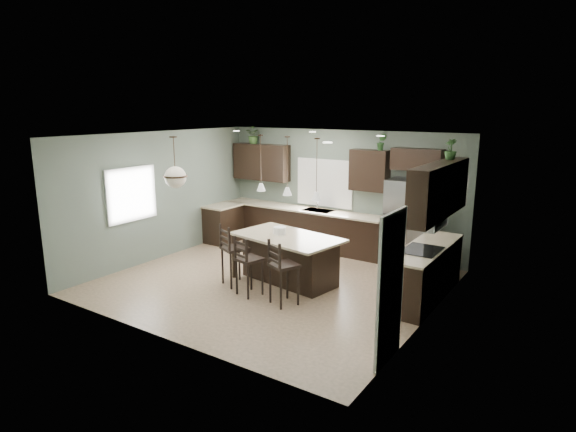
# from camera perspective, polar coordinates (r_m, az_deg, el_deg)

# --- Properties ---
(ground) EXTENTS (6.00, 6.00, 0.00)m
(ground) POSITION_cam_1_polar(r_m,az_deg,el_deg) (9.38, -1.88, -7.85)
(ground) COLOR #9E8466
(ground) RESTS_ON ground
(pantry_door) EXTENTS (0.04, 0.82, 2.04)m
(pantry_door) POSITION_cam_1_polar(r_m,az_deg,el_deg) (6.40, 12.04, -8.41)
(pantry_door) COLOR white
(pantry_door) RESTS_ON ground
(window_back) EXTENTS (1.35, 0.02, 1.00)m
(window_back) POSITION_cam_1_polar(r_m,az_deg,el_deg) (11.44, 4.38, 3.94)
(window_back) COLOR white
(window_back) RESTS_ON room_shell
(window_left) EXTENTS (0.02, 1.10, 1.00)m
(window_left) POSITION_cam_1_polar(r_m,az_deg,el_deg) (10.42, -18.10, 2.46)
(window_left) COLOR white
(window_left) RESTS_ON room_shell
(left_return_cabs) EXTENTS (0.60, 0.90, 0.90)m
(left_return_cabs) POSITION_cam_1_polar(r_m,az_deg,el_deg) (12.13, -7.67, -0.93)
(left_return_cabs) COLOR black
(left_return_cabs) RESTS_ON ground
(left_return_countertop) EXTENTS (0.66, 0.96, 0.04)m
(left_return_countertop) POSITION_cam_1_polar(r_m,az_deg,el_deg) (12.01, -7.66, 1.23)
(left_return_countertop) COLOR beige
(left_return_countertop) RESTS_ON left_return_cabs
(back_lower_cabs) EXTENTS (4.20, 0.60, 0.90)m
(back_lower_cabs) POSITION_cam_1_polar(r_m,az_deg,el_deg) (11.64, 1.67, -1.40)
(back_lower_cabs) COLOR black
(back_lower_cabs) RESTS_ON ground
(back_countertop) EXTENTS (4.20, 0.66, 0.04)m
(back_countertop) POSITION_cam_1_polar(r_m,az_deg,el_deg) (11.52, 1.63, 0.84)
(back_countertop) COLOR beige
(back_countertop) RESTS_ON back_lower_cabs
(sink_inset) EXTENTS (0.70, 0.45, 0.01)m
(sink_inset) POSITION_cam_1_polar(r_m,az_deg,el_deg) (11.29, 3.57, 0.66)
(sink_inset) COLOR gray
(sink_inset) RESTS_ON back_countertop
(faucet) EXTENTS (0.02, 0.02, 0.28)m
(faucet) POSITION_cam_1_polar(r_m,az_deg,el_deg) (11.24, 3.50, 1.35)
(faucet) COLOR silver
(faucet) RESTS_ON back_countertop
(back_upper_left) EXTENTS (1.55, 0.34, 0.90)m
(back_upper_left) POSITION_cam_1_polar(r_m,az_deg,el_deg) (12.20, -3.19, 6.40)
(back_upper_left) COLOR black
(back_upper_left) RESTS_ON room_shell
(back_upper_right) EXTENTS (0.85, 0.34, 0.90)m
(back_upper_right) POSITION_cam_1_polar(r_m,az_deg,el_deg) (10.72, 9.64, 5.35)
(back_upper_right) COLOR black
(back_upper_right) RESTS_ON room_shell
(fridge_header) EXTENTS (1.05, 0.34, 0.45)m
(fridge_header) POSITION_cam_1_polar(r_m,az_deg,el_deg) (10.31, 15.07, 6.49)
(fridge_header) COLOR black
(fridge_header) RESTS_ON room_shell
(right_lower_cabs) EXTENTS (0.60, 2.35, 0.90)m
(right_lower_cabs) POSITION_cam_1_polar(r_m,az_deg,el_deg) (8.84, 16.06, -6.56)
(right_lower_cabs) COLOR black
(right_lower_cabs) RESTS_ON ground
(right_countertop) EXTENTS (0.66, 2.35, 0.04)m
(right_countertop) POSITION_cam_1_polar(r_m,az_deg,el_deg) (8.71, 16.12, -3.62)
(right_countertop) COLOR beige
(right_countertop) RESTS_ON right_lower_cabs
(cooktop) EXTENTS (0.58, 0.75, 0.02)m
(cooktop) POSITION_cam_1_polar(r_m,az_deg,el_deg) (8.45, 15.57, -3.91)
(cooktop) COLOR black
(cooktop) RESTS_ON right_countertop
(wall_oven_front) EXTENTS (0.01, 0.72, 0.60)m
(wall_oven_front) POSITION_cam_1_polar(r_m,az_deg,el_deg) (8.68, 13.58, -6.77)
(wall_oven_front) COLOR gray
(wall_oven_front) RESTS_ON right_lower_cabs
(right_upper_cabs) EXTENTS (0.34, 2.35, 0.90)m
(right_upper_cabs) POSITION_cam_1_polar(r_m,az_deg,el_deg) (8.44, 17.52, 2.96)
(right_upper_cabs) COLOR black
(right_upper_cabs) RESTS_ON room_shell
(microwave) EXTENTS (0.40, 0.75, 0.40)m
(microwave) POSITION_cam_1_polar(r_m,az_deg,el_deg) (8.27, 16.47, 0.01)
(microwave) COLOR gray
(microwave) RESTS_ON right_upper_cabs
(refrigerator) EXTENTS (0.90, 0.74, 1.85)m
(refrigerator) POSITION_cam_1_polar(r_m,az_deg,el_deg) (10.39, 14.16, -0.84)
(refrigerator) COLOR gray
(refrigerator) RESTS_ON ground
(kitchen_island) EXTENTS (2.22, 1.49, 0.92)m
(kitchen_island) POSITION_cam_1_polar(r_m,az_deg,el_deg) (9.23, -0.09, -5.15)
(kitchen_island) COLOR black
(kitchen_island) RESTS_ON ground
(serving_dish) EXTENTS (0.24, 0.24, 0.14)m
(serving_dish) POSITION_cam_1_polar(r_m,az_deg,el_deg) (9.21, -1.00, -1.73)
(serving_dish) COLOR white
(serving_dish) RESTS_ON kitchen_island
(bar_stool_left) EXTENTS (0.58, 0.58, 1.18)m
(bar_stool_left) POSITION_cam_1_polar(r_m,az_deg,el_deg) (9.12, -6.31, -4.60)
(bar_stool_left) COLOR black
(bar_stool_left) RESTS_ON ground
(bar_stool_center) EXTENTS (0.49, 0.49, 1.10)m
(bar_stool_center) POSITION_cam_1_polar(r_m,az_deg,el_deg) (8.63, -4.61, -5.88)
(bar_stool_center) COLOR black
(bar_stool_center) RESTS_ON ground
(bar_stool_right) EXTENTS (0.56, 0.56, 1.15)m
(bar_stool_right) POSITION_cam_1_polar(r_m,az_deg,el_deg) (8.19, -0.46, -6.68)
(bar_stool_right) COLOR black
(bar_stool_right) RESTS_ON ground
(pendant_left) EXTENTS (0.17, 0.17, 1.10)m
(pendant_left) POSITION_cam_1_polar(r_m,az_deg,el_deg) (9.33, -3.25, 6.28)
(pendant_left) COLOR silver
(pendant_left) RESTS_ON room_shell
(pendant_center) EXTENTS (0.17, 0.17, 1.10)m
(pendant_center) POSITION_cam_1_polar(r_m,az_deg,el_deg) (8.84, -0.09, 5.94)
(pendant_center) COLOR white
(pendant_center) RESTS_ON room_shell
(pendant_right) EXTENTS (0.17, 0.17, 1.10)m
(pendant_right) POSITION_cam_1_polar(r_m,az_deg,el_deg) (8.38, 3.42, 5.54)
(pendant_right) COLOR white
(pendant_right) RESTS_ON room_shell
(chandelier) EXTENTS (0.44, 0.44, 0.95)m
(chandelier) POSITION_cam_1_polar(r_m,az_deg,el_deg) (9.02, -13.29, 6.22)
(chandelier) COLOR beige
(chandelier) RESTS_ON room_shell
(plant_back_left) EXTENTS (0.48, 0.44, 0.45)m
(plant_back_left) POSITION_cam_1_polar(r_m,az_deg,el_deg) (12.24, -4.05, 9.58)
(plant_back_left) COLOR #2F4E22
(plant_back_left) RESTS_ON back_upper_left
(plant_back_right) EXTENTS (0.23, 0.20, 0.36)m
(plant_back_right) POSITION_cam_1_polar(r_m,az_deg,el_deg) (10.52, 11.02, 8.61)
(plant_back_right) COLOR #295625
(plant_back_right) RESTS_ON back_upper_right
(plant_right_wall) EXTENTS (0.26, 0.26, 0.36)m
(plant_right_wall) POSITION_cam_1_polar(r_m,az_deg,el_deg) (8.96, 18.72, 7.50)
(plant_right_wall) COLOR #274C21
(plant_right_wall) RESTS_ON right_upper_cabs
(room_shell) EXTENTS (6.00, 6.00, 6.00)m
(room_shell) POSITION_cam_1_polar(r_m,az_deg,el_deg) (8.92, -1.96, 2.42)
(room_shell) COLOR #5C6A5E
(room_shell) RESTS_ON ground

